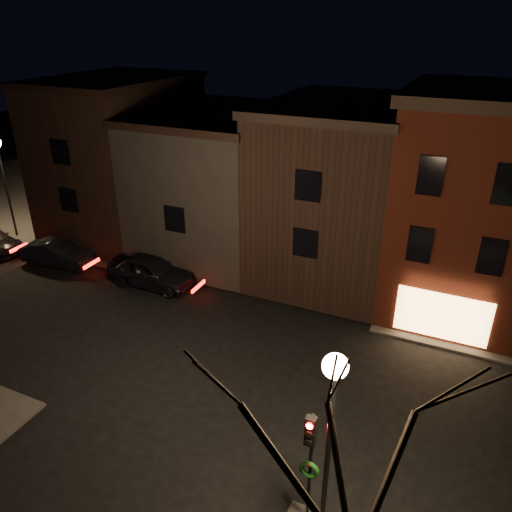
# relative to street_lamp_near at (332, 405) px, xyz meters

# --- Properties ---
(ground) EXTENTS (120.00, 120.00, 0.00)m
(ground) POSITION_rel_street_lamp_near_xyz_m (-6.20, 6.00, -5.18)
(ground) COLOR black
(ground) RESTS_ON ground
(sidewalk_far_left) EXTENTS (30.00, 30.00, 0.12)m
(sidewalk_far_left) POSITION_rel_street_lamp_near_xyz_m (-26.20, 26.00, -5.12)
(sidewalk_far_left) COLOR #2D2B28
(sidewalk_far_left) RESTS_ON ground
(corner_building) EXTENTS (6.50, 8.50, 10.50)m
(corner_building) POSITION_rel_street_lamp_near_xyz_m (1.80, 15.47, 0.22)
(corner_building) COLOR #47160C
(corner_building) RESTS_ON ground
(row_building_a) EXTENTS (7.30, 10.30, 9.40)m
(row_building_a) POSITION_rel_street_lamp_near_xyz_m (-4.70, 16.50, -0.34)
(row_building_a) COLOR black
(row_building_a) RESTS_ON ground
(row_building_b) EXTENTS (7.80, 10.30, 8.40)m
(row_building_b) POSITION_rel_street_lamp_near_xyz_m (-11.95, 16.50, -0.85)
(row_building_b) COLOR black
(row_building_b) RESTS_ON ground
(row_building_c) EXTENTS (7.30, 10.30, 9.90)m
(row_building_c) POSITION_rel_street_lamp_near_xyz_m (-19.20, 16.50, -0.09)
(row_building_c) COLOR black
(row_building_c) RESTS_ON ground
(street_lamp_near) EXTENTS (0.60, 0.60, 6.48)m
(street_lamp_near) POSITION_rel_street_lamp_near_xyz_m (0.00, 0.00, 0.00)
(street_lamp_near) COLOR black
(street_lamp_near) RESTS_ON sidewalk_near_right
(street_lamp_far) EXTENTS (0.60, 0.60, 6.48)m
(street_lamp_far) POSITION_rel_street_lamp_near_xyz_m (-25.20, 12.20, 0.00)
(street_lamp_far) COLOR black
(street_lamp_far) RESTS_ON sidewalk_far_left
(traffic_signal) EXTENTS (0.58, 0.38, 4.05)m
(traffic_signal) POSITION_rel_street_lamp_near_xyz_m (-0.60, 0.49, -2.37)
(traffic_signal) COLOR black
(traffic_signal) RESTS_ON sidewalk_near_right
(bare_tree_right) EXTENTS (6.40, 6.40, 8.50)m
(bare_tree_right) POSITION_rel_street_lamp_near_xyz_m (1.30, -2.50, 0.97)
(bare_tree_right) COLOR black
(bare_tree_right) RESTS_ON sidewalk_near_right
(parked_car_a) EXTENTS (4.99, 2.06, 1.69)m
(parked_car_a) POSITION_rel_street_lamp_near_xyz_m (-13.09, 10.50, -4.33)
(parked_car_a) COLOR black
(parked_car_a) RESTS_ON ground
(parked_car_b) EXTENTS (4.54, 2.01, 1.45)m
(parked_car_b) POSITION_rel_street_lamp_near_xyz_m (-19.55, 10.23, -4.45)
(parked_car_b) COLOR black
(parked_car_b) RESTS_ON ground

